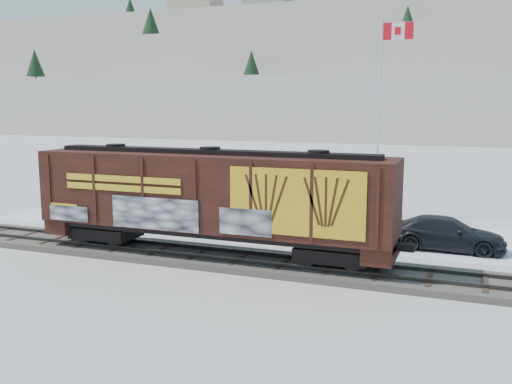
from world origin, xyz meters
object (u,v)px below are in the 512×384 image
at_px(flagpole, 379,146).
at_px(car_dark, 447,233).
at_px(hopper_railcar, 211,195).
at_px(car_silver, 173,212).
at_px(car_white, 255,213).

relative_size(flagpole, car_dark, 2.19).
bearing_deg(hopper_railcar, car_silver, 131.84).
xyz_separation_m(flagpole, car_silver, (-10.62, -6.72, -3.63)).
xyz_separation_m(hopper_railcar, car_silver, (-5.23, 5.84, -2.18)).
distance_m(flagpole, car_dark, 8.89).
bearing_deg(car_silver, flagpole, -58.29).
bearing_deg(car_white, hopper_railcar, -168.72).
distance_m(flagpole, car_white, 8.94).
height_order(hopper_railcar, car_white, hopper_railcar).
xyz_separation_m(hopper_railcar, flagpole, (5.39, 12.56, 1.45)).
distance_m(car_silver, car_dark, 15.00).
xyz_separation_m(flagpole, car_dark, (4.38, -6.85, -3.60)).
bearing_deg(car_dark, car_white, 84.62).
bearing_deg(hopper_railcar, flagpole, 66.77).
height_order(car_silver, car_white, car_white).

